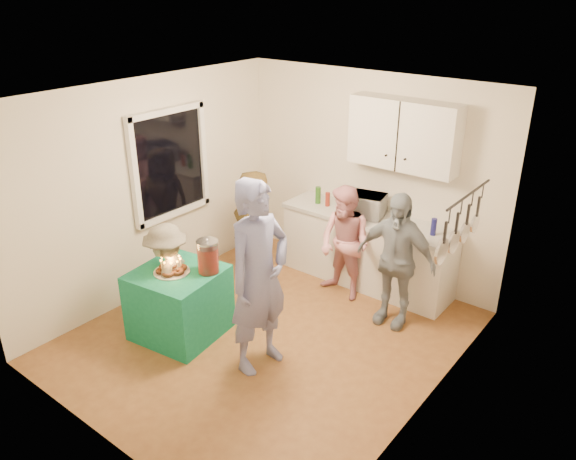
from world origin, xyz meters
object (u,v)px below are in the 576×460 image
Objects in this scene: counter at (366,252)px; woman_back_right at (395,260)px; party_table at (179,302)px; woman_back_left at (255,229)px; microwave at (364,205)px; child_near_left at (168,279)px; punch_jar at (208,257)px; man_birthday at (259,277)px; woman_back_center at (345,243)px.

woman_back_right is (0.70, -0.60, 0.35)m from counter.
party_table is 0.57× the size of woman_back_left.
microwave is at bearing 180.00° from counter.
woman_back_left is at bearing 155.19° from child_near_left.
punch_jar is 1.24m from woman_back_left.
woman_back_left is 1.40m from child_near_left.
woman_back_left is 0.95× the size of woman_back_right.
counter is at bearing 65.75° from party_table.
party_table is 0.67× the size of child_near_left.
party_table is 0.28m from child_near_left.
man_birthday is at bearing 73.37° from child_near_left.
microwave is 2.10m from man_birthday.
microwave is 0.33× the size of woman_back_left.
counter is 0.53m from woman_back_center.
microwave is 1.46× the size of punch_jar.
woman_back_right is at bearing 30.65° from woman_back_left.
woman_back_center reaches higher than counter.
child_near_left is (-1.08, -1.80, -0.07)m from woman_back_center.
man_birthday reaches higher than child_near_left.
woman_back_right is 1.23× the size of child_near_left.
microwave is 0.57m from woman_back_center.
man_birthday is 1.66m from woman_back_center.
counter reaches higher than party_table.
punch_jar is at bearing 90.80° from man_birthday.
man_birthday reaches higher than woman_back_center.
man_birthday is at bearing -78.14° from woman_back_center.
punch_jar reaches higher than counter.
punch_jar is at bearing 95.57° from child_near_left.
microwave reaches higher than party_table.
microwave is 0.32× the size of woman_back_right.
child_near_left is at bearing -149.80° from punch_jar.
woman_back_left is 1.14m from woman_back_center.
woman_back_right is at bearing 43.73° from party_table.
woman_back_right is (1.42, 1.43, -0.15)m from punch_jar.
woman_back_center is at bearing 66.44° from punch_jar.
woman_back_left reaches higher than punch_jar.
woman_back_center is at bearing 43.09° from woman_back_left.
man_birthday is at bearing -98.92° from microwave.
punch_jar is 0.76m from man_birthday.
woman_back_right is at bearing -40.68° from counter.
punch_jar is 0.22× the size of woman_back_right.
child_near_left is (-1.15, -0.16, -0.35)m from man_birthday.
man_birthday is 1.40× the size of woman_back_center.
woman_back_left is (-0.11, 1.37, 0.36)m from party_table.
punch_jar is at bearing -49.09° from woman_back_left.
counter is at bearing 128.98° from child_near_left.
child_near_left is (-1.82, -1.65, -0.14)m from woman_back_right.
woman_back_right is (0.74, -0.14, 0.08)m from woman_back_center.
party_table is 0.61× the size of woman_back_center.
woman_back_right reaches higher than counter.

